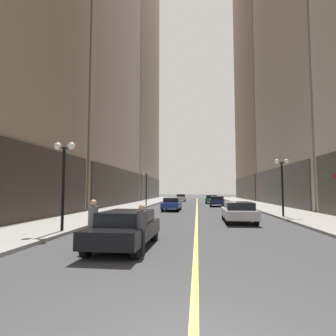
% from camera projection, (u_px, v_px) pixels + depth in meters
% --- Properties ---
extents(ground_plane, '(200.00, 200.00, 0.00)m').
position_uv_depth(ground_plane, '(197.00, 205.00, 38.35)').
color(ground_plane, '#38383A').
extents(sidewalk_left, '(4.50, 78.00, 0.15)m').
position_uv_depth(sidewalk_left, '(138.00, 205.00, 39.21)').
color(sidewalk_left, gray).
rests_on(sidewalk_left, ground).
extents(sidewalk_right, '(4.50, 78.00, 0.15)m').
position_uv_depth(sidewalk_right, '(259.00, 205.00, 37.50)').
color(sidewalk_right, gray).
rests_on(sidewalk_right, ground).
extents(lane_centre_stripe, '(0.16, 70.00, 0.01)m').
position_uv_depth(lane_centre_stripe, '(197.00, 205.00, 38.35)').
color(lane_centre_stripe, '#E5D64C').
rests_on(lane_centre_stripe, ground).
extents(building_left_far, '(16.00, 26.00, 58.64)m').
position_uv_depth(building_left_far, '(119.00, 77.00, 67.36)').
color(building_left_far, '#B7AD99').
rests_on(building_left_far, ground).
extents(building_right_mid, '(10.93, 24.00, 44.29)m').
position_uv_depth(building_right_mid, '(313.00, 43.00, 37.95)').
color(building_right_mid, '#B7AD99').
rests_on(building_right_mid, ground).
extents(building_right_far, '(12.75, 26.00, 82.99)m').
position_uv_depth(building_right_far, '(268.00, 20.00, 64.67)').
color(building_right_far, gray).
rests_on(building_right_far, ground).
extents(car_black, '(1.95, 4.41, 1.32)m').
position_uv_depth(car_black, '(126.00, 228.00, 10.20)').
color(car_black, black).
rests_on(car_black, ground).
extents(car_silver, '(1.98, 4.69, 1.32)m').
position_uv_depth(car_silver, '(238.00, 211.00, 18.18)').
color(car_silver, '#B7B7BC').
rests_on(car_silver, ground).
extents(car_blue, '(1.83, 4.28, 1.32)m').
position_uv_depth(car_blue, '(172.00, 204.00, 28.63)').
color(car_blue, navy).
rests_on(car_blue, ground).
extents(car_navy, '(2.03, 4.27, 1.32)m').
position_uv_depth(car_navy, '(217.00, 201.00, 36.11)').
color(car_navy, '#141E4C').
rests_on(car_navy, ground).
extents(car_green, '(2.09, 4.51, 1.32)m').
position_uv_depth(car_green, '(211.00, 199.00, 44.32)').
color(car_green, '#196038').
rests_on(car_green, ground).
extents(car_white, '(1.93, 4.18, 1.32)m').
position_uv_depth(car_white, '(181.00, 197.00, 53.08)').
color(car_white, silver).
rests_on(car_white, ground).
extents(pedestrian_in_grey_suit, '(0.45, 0.45, 1.76)m').
position_uv_depth(pedestrian_in_grey_suit, '(93.00, 221.00, 9.77)').
color(pedestrian_in_grey_suit, black).
rests_on(pedestrian_in_grey_suit, ground).
extents(pedestrian_with_orange_bag, '(0.48, 0.48, 1.63)m').
position_uv_depth(pedestrian_with_orange_bag, '(142.00, 226.00, 9.03)').
color(pedestrian_with_orange_bag, black).
rests_on(pedestrian_with_orange_bag, ground).
extents(street_lamp_left_near, '(1.06, 0.36, 4.43)m').
position_uv_depth(street_lamp_left_near, '(64.00, 166.00, 13.61)').
color(street_lamp_left_near, black).
rests_on(street_lamp_left_near, ground).
extents(street_lamp_left_far, '(1.06, 0.36, 4.43)m').
position_uv_depth(street_lamp_left_far, '(146.00, 181.00, 35.56)').
color(street_lamp_left_far, black).
rests_on(street_lamp_left_far, ground).
extents(street_lamp_right_mid, '(1.06, 0.36, 4.43)m').
position_uv_depth(street_lamp_right_mid, '(282.00, 175.00, 20.93)').
color(street_lamp_right_mid, black).
rests_on(street_lamp_right_mid, ground).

